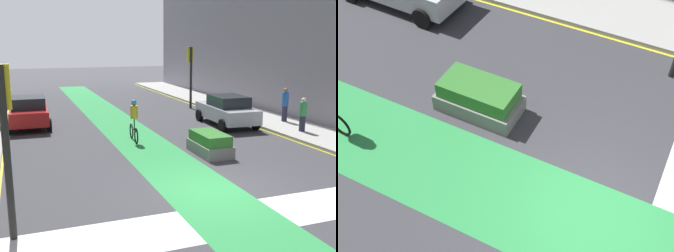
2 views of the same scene
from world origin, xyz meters
TOP-DOWN VIEW (x-y plane):
  - ground_plane at (0.00, 0.00)m, footprint 120.00×120.00m
  - bike_lane_paint at (-0.43, 0.00)m, footprint 2.40×60.00m
  - sidewalk_right at (7.50, 0.00)m, footprint 3.00×60.00m
  - curb_stripe_right at (6.00, 0.00)m, footprint 0.16×60.00m
  - median_planter at (1.57, 3.54)m, footprint 1.10×2.08m

SIDE VIEW (x-z plane):
  - ground_plane at x=0.00m, z-range 0.00..0.00m
  - bike_lane_paint at x=-0.43m, z-range 0.00..0.01m
  - curb_stripe_right at x=6.00m, z-range 0.00..0.01m
  - sidewalk_right at x=7.50m, z-range 0.00..0.15m
  - median_planter at x=1.57m, z-range -0.02..0.83m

